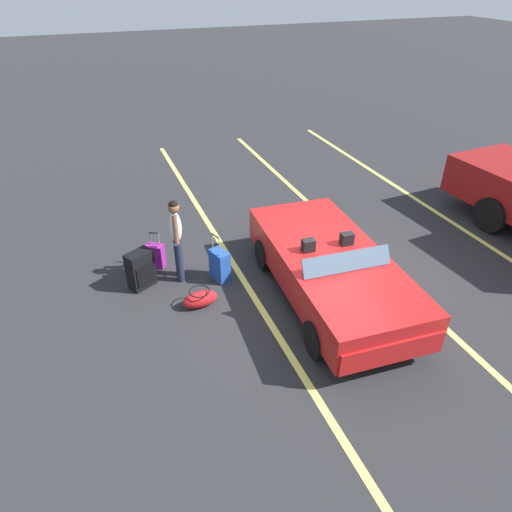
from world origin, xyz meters
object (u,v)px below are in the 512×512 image
suitcase_large_black (141,270)px  suitcase_medium_bright (220,265)px  duffel_bag (200,299)px  traveler_person (177,236)px  convertible_car (336,276)px  suitcase_small_carryon (155,256)px

suitcase_large_black → suitcase_medium_bright: 1.48m
duffel_bag → suitcase_large_black: bearing=-139.0°
duffel_bag → traveler_person: bearing=-173.0°
suitcase_large_black → duffel_bag: size_ratio=1.13×
suitcase_medium_bright → traveler_person: 1.00m
convertible_car → suitcase_large_black: (-1.77, -3.10, -0.22)m
suitcase_large_black → traveler_person: 0.92m
convertible_car → traveler_person: size_ratio=2.57×
suitcase_small_carryon → traveler_person: traveler_person is taller
suitcase_large_black → suitcase_small_carryon: size_ratio=0.97×
suitcase_small_carryon → duffel_bag: 1.63m
convertible_car → duffel_bag: 2.42m
traveler_person → suitcase_medium_bright: bearing=-14.0°
convertible_car → duffel_bag: size_ratio=6.49×
suitcase_medium_bright → suitcase_small_carryon: suitcase_medium_bright is taller
suitcase_medium_bright → duffel_bag: suitcase_medium_bright is taller
suitcase_small_carryon → duffel_bag: suitcase_small_carryon is taller
convertible_car → duffel_bag: bearing=-105.6°
suitcase_large_black → suitcase_small_carryon: bearing=118.7°
suitcase_small_carryon → traveler_person: bearing=66.5°
duffel_bag → suitcase_small_carryon: bearing=-162.5°
suitcase_medium_bright → suitcase_small_carryon: 1.39m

